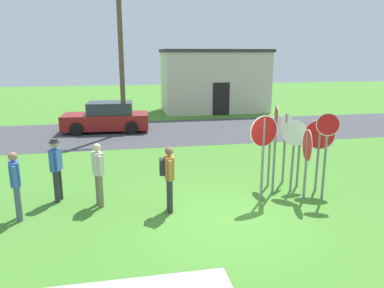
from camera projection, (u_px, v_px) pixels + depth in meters
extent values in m
plane|color=#47842D|center=(228.00, 219.00, 8.92)|extent=(80.00, 80.00, 0.00)
cube|color=#424247|center=(170.00, 132.00, 18.92)|extent=(60.00, 6.40, 0.01)
cube|color=beige|center=(214.00, 82.00, 25.29)|extent=(6.99, 3.62, 3.99)
cube|color=#383333|center=(215.00, 51.00, 24.78)|extent=(7.19, 3.82, 0.20)
cube|color=black|center=(221.00, 99.00, 23.77)|extent=(1.10, 0.08, 2.10)
cylinder|color=brown|center=(121.00, 58.00, 17.78)|extent=(0.24, 0.24, 7.42)
cube|color=maroon|center=(106.00, 121.00, 18.93)|extent=(4.40, 2.06, 0.76)
cube|color=#2D333D|center=(110.00, 108.00, 18.79)|extent=(2.33, 1.66, 0.60)
cylinder|color=black|center=(77.00, 129.00, 17.94)|extent=(0.65, 0.26, 0.64)
cylinder|color=black|center=(82.00, 123.00, 19.67)|extent=(0.65, 0.26, 0.64)
cylinder|color=black|center=(132.00, 128.00, 18.28)|extent=(0.65, 0.26, 0.64)
cylinder|color=black|center=(133.00, 121.00, 20.01)|extent=(0.65, 0.26, 0.64)
cylinder|color=slate|center=(293.00, 157.00, 10.54)|extent=(0.16, 0.16, 2.04)
cylinder|color=white|center=(294.00, 133.00, 10.37)|extent=(0.55, 0.54, 0.73)
cylinder|color=red|center=(295.00, 133.00, 10.38)|extent=(0.51, 0.50, 0.68)
cylinder|color=slate|center=(269.00, 153.00, 10.94)|extent=(0.08, 0.08, 2.08)
cylinder|color=white|center=(271.00, 129.00, 10.77)|extent=(0.13, 0.74, 0.75)
cylinder|color=red|center=(271.00, 129.00, 10.77)|extent=(0.13, 0.68, 0.69)
cylinder|color=slate|center=(306.00, 166.00, 9.93)|extent=(0.08, 0.08, 1.90)
cylinder|color=white|center=(307.00, 146.00, 9.79)|extent=(0.21, 0.87, 0.89)
cylinder|color=red|center=(307.00, 146.00, 9.79)|extent=(0.20, 0.81, 0.82)
cylinder|color=slate|center=(284.00, 149.00, 11.27)|extent=(0.10, 0.10, 2.14)
cylinder|color=white|center=(286.00, 123.00, 11.08)|extent=(0.53, 0.35, 0.62)
cylinder|color=red|center=(286.00, 123.00, 11.09)|extent=(0.49, 0.33, 0.58)
cylinder|color=slate|center=(263.00, 160.00, 9.80)|extent=(0.08, 0.08, 2.29)
cylinder|color=white|center=(264.00, 131.00, 9.61)|extent=(0.83, 0.19, 0.84)
cylinder|color=red|center=(264.00, 131.00, 9.60)|extent=(0.77, 0.18, 0.78)
cylinder|color=slate|center=(275.00, 151.00, 10.35)|extent=(0.09, 0.09, 2.49)
cylinder|color=white|center=(276.00, 117.00, 10.12)|extent=(0.21, 0.67, 0.70)
cylinder|color=red|center=(276.00, 117.00, 10.12)|extent=(0.20, 0.62, 0.64)
cylinder|color=slate|center=(318.00, 157.00, 10.62)|extent=(0.09, 0.09, 2.04)
cylinder|color=white|center=(320.00, 134.00, 10.46)|extent=(0.80, 0.39, 0.88)
cylinder|color=red|center=(320.00, 135.00, 10.45)|extent=(0.74, 0.37, 0.82)
cylinder|color=slate|center=(325.00, 158.00, 9.92)|extent=(0.13, 0.17, 2.35)
cylinder|color=white|center=(328.00, 125.00, 9.70)|extent=(0.57, 0.29, 0.61)
cylinder|color=red|center=(328.00, 125.00, 9.69)|extent=(0.53, 0.28, 0.57)
cylinder|color=slate|center=(299.00, 157.00, 10.96)|extent=(0.07, 0.07, 1.84)
cylinder|color=white|center=(300.00, 135.00, 10.80)|extent=(0.61, 0.03, 0.61)
cylinder|color=red|center=(300.00, 135.00, 10.79)|extent=(0.57, 0.03, 0.56)
cylinder|color=#2D2D33|center=(60.00, 184.00, 10.06)|extent=(0.14, 0.14, 0.88)
cylinder|color=#2D2D33|center=(56.00, 187.00, 9.85)|extent=(0.14, 0.14, 0.88)
cube|color=#3860B7|center=(56.00, 160.00, 9.78)|extent=(0.29, 0.40, 0.58)
cylinder|color=#3860B7|center=(59.00, 158.00, 10.02)|extent=(0.09, 0.09, 0.52)
cylinder|color=#3860B7|center=(52.00, 163.00, 9.56)|extent=(0.09, 0.09, 0.52)
sphere|color=tan|center=(54.00, 144.00, 9.68)|extent=(0.21, 0.21, 0.21)
cylinder|color=#333338|center=(54.00, 142.00, 9.67)|extent=(0.31, 0.32, 0.02)
cylinder|color=#333338|center=(54.00, 140.00, 9.66)|extent=(0.19, 0.19, 0.09)
cylinder|color=#2D2D33|center=(169.00, 193.00, 9.40)|extent=(0.14, 0.14, 0.88)
cylinder|color=#2D2D33|center=(170.00, 196.00, 9.19)|extent=(0.14, 0.14, 0.88)
cube|color=#B27533|center=(169.00, 167.00, 9.12)|extent=(0.24, 0.37, 0.58)
cylinder|color=#B27533|center=(168.00, 165.00, 9.36)|extent=(0.09, 0.09, 0.52)
cylinder|color=#B27533|center=(170.00, 171.00, 8.90)|extent=(0.09, 0.09, 0.52)
sphere|color=brown|center=(169.00, 151.00, 9.02)|extent=(0.21, 0.21, 0.21)
cube|color=#232328|center=(162.00, 167.00, 9.09)|extent=(0.15, 0.27, 0.40)
cylinder|color=#4C5670|center=(18.00, 201.00, 8.92)|extent=(0.14, 0.14, 0.88)
cylinder|color=#4C5670|center=(18.00, 204.00, 8.73)|extent=(0.14, 0.14, 0.88)
cube|color=#3860B7|center=(15.00, 173.00, 8.65)|extent=(0.30, 0.40, 0.58)
cylinder|color=#3860B7|center=(15.00, 171.00, 8.87)|extent=(0.09, 0.09, 0.52)
cylinder|color=#3860B7|center=(15.00, 177.00, 8.44)|extent=(0.09, 0.09, 0.52)
sphere|color=#9E7051|center=(13.00, 157.00, 8.55)|extent=(0.21, 0.21, 0.21)
cylinder|color=#7A6B56|center=(98.00, 188.00, 9.74)|extent=(0.14, 0.14, 0.88)
cylinder|color=#7A6B56|center=(101.00, 191.00, 9.56)|extent=(0.14, 0.14, 0.88)
cube|color=beige|center=(98.00, 163.00, 9.47)|extent=(0.33, 0.41, 0.58)
cylinder|color=beige|center=(95.00, 161.00, 9.68)|extent=(0.09, 0.09, 0.52)
cylinder|color=beige|center=(100.00, 166.00, 9.28)|extent=(0.09, 0.09, 0.52)
sphere|color=beige|center=(97.00, 147.00, 9.38)|extent=(0.21, 0.21, 0.21)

